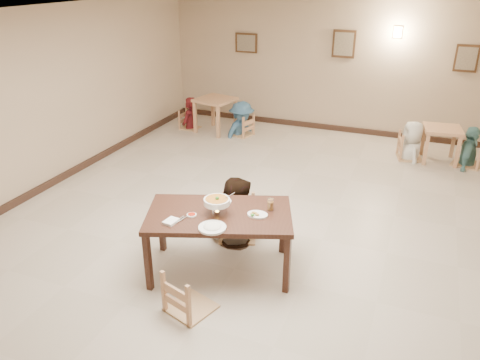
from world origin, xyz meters
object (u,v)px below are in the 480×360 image
at_px(main_diner, 234,178).
at_px(bg_diner_d, 474,127).
at_px(bg_table_left, 215,104).
at_px(bg_diner_c, 415,122).
at_px(chair_near, 189,272).
at_px(bg_diner_a, 189,97).
at_px(main_table, 219,219).
at_px(bg_chair_lr, 242,115).
at_px(chair_far, 238,202).
at_px(drink_glass, 270,205).
at_px(curry_warmer, 217,202).
at_px(bg_chair_rr, 472,139).
at_px(bg_chair_ll, 189,111).
at_px(bg_chair_rl, 413,135).
at_px(bg_table_right, 442,134).
at_px(bg_diner_b, 242,102).

height_order(main_diner, bg_diner_d, main_diner).
xyz_separation_m(bg_table_left, bg_diner_c, (4.36, -0.10, 0.12)).
bearing_deg(chair_near, bg_diner_a, -44.30).
relative_size(main_table, bg_chair_lr, 2.08).
relative_size(chair_far, chair_near, 1.09).
bearing_deg(drink_glass, curry_warmer, -149.21).
bearing_deg(curry_warmer, bg_chair_rr, 58.61).
relative_size(chair_near, drink_glass, 6.62).
xyz_separation_m(curry_warmer, bg_chair_ll, (-3.01, 5.03, -0.55)).
relative_size(drink_glass, bg_diner_d, 0.10).
height_order(curry_warmer, bg_chair_rr, curry_warmer).
height_order(main_diner, bg_chair_rl, main_diner).
xyz_separation_m(drink_glass, bg_table_right, (1.98, 4.70, -0.33)).
bearing_deg(chair_near, bg_chair_lr, -55.51).
height_order(bg_chair_rl, bg_chair_rr, bg_chair_rr).
bearing_deg(bg_table_right, bg_table_left, 179.60).
bearing_deg(bg_chair_rl, bg_chair_rr, -98.93).
distance_m(chair_near, bg_chair_lr, 6.09).
bearing_deg(drink_glass, bg_chair_rr, 61.91).
height_order(chair_near, bg_chair_ll, chair_near).
bearing_deg(bg_diner_b, bg_diner_c, -71.68).
distance_m(main_table, bg_chair_rr, 5.86).
bearing_deg(curry_warmer, main_diner, 98.05).
distance_m(bg_chair_lr, bg_diner_b, 0.31).
distance_m(chair_near, bg_table_right, 6.35).
xyz_separation_m(curry_warmer, bg_chair_rl, (2.01, 4.97, -0.48)).
bearing_deg(bg_diner_c, bg_diner_d, 71.76).
distance_m(chair_far, bg_diner_c, 4.61).
distance_m(chair_near, drink_glass, 1.31).
relative_size(curry_warmer, bg_diner_d, 0.23).
bearing_deg(bg_diner_d, bg_chair_rl, 103.06).
height_order(bg_table_right, bg_diner_b, bg_diner_b).
relative_size(drink_glass, bg_chair_rr, 0.14).
height_order(chair_far, drink_glass, chair_far).
bearing_deg(main_diner, drink_glass, 145.41).
xyz_separation_m(bg_chair_lr, bg_diner_c, (3.70, -0.09, 0.30)).
bearing_deg(bg_table_left, bg_chair_lr, -1.11).
height_order(chair_near, bg_diner_d, bg_diner_d).
distance_m(chair_near, bg_chair_rr, 6.58).
xyz_separation_m(bg_table_left, bg_chair_ll, (-0.66, -0.03, -0.22)).
distance_m(main_diner, bg_diner_d, 5.29).
height_order(main_table, bg_chair_lr, bg_chair_lr).
bearing_deg(bg_diner_a, bg_diner_b, 91.64).
height_order(main_table, bg_chair_ll, bg_chair_ll).
bearing_deg(bg_table_left, main_diner, -62.23).
xyz_separation_m(drink_glass, bg_chair_lr, (-2.25, 4.72, -0.42)).
xyz_separation_m(curry_warmer, bg_chair_lr, (-1.69, 5.05, -0.51)).
bearing_deg(bg_table_right, chair_far, -122.31).
relative_size(bg_table_right, bg_chair_rl, 0.76).
bearing_deg(bg_chair_lr, bg_diner_b, -8.70).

